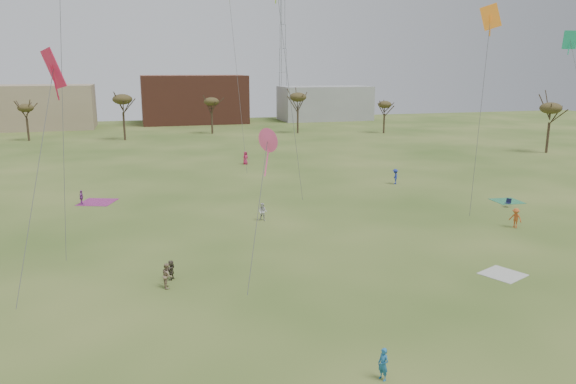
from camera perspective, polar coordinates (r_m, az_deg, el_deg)
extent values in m
plane|color=#305019|center=(28.68, 6.73, -16.06)|extent=(260.00, 260.00, 0.00)
imported|color=#21669A|center=(26.13, 9.94, -17.33)|extent=(0.54, 0.65, 1.54)
imported|color=#8E745A|center=(36.19, -12.52, -8.53)|extent=(0.65, 0.82, 1.64)
imported|color=#4D4337|center=(37.49, -12.14, -7.98)|extent=(0.97, 1.29, 1.35)
imported|color=#BF5623|center=(52.20, 22.72, -2.52)|extent=(1.08, 1.32, 1.77)
imported|color=#8F3E96|center=(60.13, -20.81, -0.54)|extent=(0.57, 0.96, 1.53)
imported|color=silver|center=(50.44, -2.67, -2.09)|extent=(1.02, 0.95, 1.67)
imported|color=#B11E4C|center=(80.18, -4.47, 3.57)|extent=(1.09, 0.91, 1.89)
imported|color=navy|center=(67.55, 11.15, 1.60)|extent=(1.08, 1.37, 1.86)
cube|color=beige|center=(40.53, 21.57, -8.03)|extent=(3.30, 3.30, 0.03)
cube|color=#922C71|center=(60.83, -19.31, -1.02)|extent=(4.37, 4.37, 0.03)
cube|color=#2F8154|center=(62.35, 21.94, -0.90)|extent=(2.93, 2.93, 0.03)
cube|color=#131636|center=(59.67, 22.02, -1.08)|extent=(0.69, 0.69, 0.04)
cube|color=#131636|center=(59.83, 22.11, -0.83)|extent=(0.38, 0.49, 0.44)
cube|color=#19986D|center=(71.04, 27.42, 13.96)|extent=(1.04, 1.04, 2.05)
cube|color=#19986D|center=(71.01, 27.36, 13.38)|extent=(0.08, 0.08, 1.84)
cone|color=#E3477D|center=(33.72, -2.17, 5.42)|extent=(1.54, 0.11, 1.54)
cube|color=#E3477D|center=(33.86, -2.15, 3.78)|extent=(0.08, 0.08, 2.52)
cylinder|color=#4C4C51|center=(32.69, -3.20, -2.49)|extent=(2.16, 3.48, 8.58)
cylinder|color=#4C4C51|center=(70.34, -5.29, 11.52)|extent=(0.88, 5.86, 22.71)
cylinder|color=#4C4C51|center=(53.72, 0.18, 10.21)|extent=(2.22, 1.97, 20.89)
cube|color=orange|center=(52.33, 20.45, 16.80)|extent=(1.04, 1.04, 2.03)
cube|color=orange|center=(52.28, 20.38, 16.03)|extent=(0.08, 0.08, 1.83)
cylinder|color=#4C4C51|center=(51.13, 19.44, 7.29)|extent=(1.81, 1.76, 17.23)
cylinder|color=#4C4C51|center=(40.24, -22.63, 12.79)|extent=(1.36, 3.60, 27.10)
cube|color=#C4173E|center=(36.43, -23.34, 11.78)|extent=(1.21, 1.21, 2.38)
cube|color=#C4173E|center=(36.44, -23.22, 10.48)|extent=(0.08, 0.08, 2.14)
cylinder|color=#4C4C51|center=(34.53, -24.91, 0.83)|extent=(2.42, 5.50, 12.90)
cylinder|color=#3A2B1E|center=(117.47, -25.57, 5.91)|extent=(0.40, 0.40, 4.32)
ellipsoid|color=#473D1E|center=(117.13, -25.77, 7.93)|extent=(3.02, 3.02, 1.58)
cylinder|color=#3A2B1E|center=(111.71, -16.77, 6.60)|extent=(0.40, 0.40, 5.40)
ellipsoid|color=#473D1E|center=(111.31, -16.95, 9.27)|extent=(3.78, 3.78, 1.98)
cylinder|color=#3A2B1E|center=(118.75, -7.95, 7.18)|extent=(0.40, 0.40, 4.68)
ellipsoid|color=#473D1E|center=(118.40, -8.02, 9.36)|extent=(3.28, 3.28, 1.72)
cylinder|color=#3A2B1E|center=(118.61, 1.03, 7.44)|extent=(0.40, 0.40, 5.28)
ellipsoid|color=#473D1E|center=(118.23, 1.04, 9.91)|extent=(3.70, 3.70, 1.94)
cylinder|color=#3A2B1E|center=(120.48, 10.01, 7.08)|extent=(0.40, 0.40, 4.20)
ellipsoid|color=#473D1E|center=(120.15, 10.09, 9.00)|extent=(2.94, 2.94, 1.54)
cylinder|color=#3A2B1E|center=(100.52, 25.54, 5.15)|extent=(0.40, 0.40, 5.04)
ellipsoid|color=#473D1E|center=(100.09, 25.81, 7.91)|extent=(3.53, 3.53, 1.85)
cube|color=#937F60|center=(140.68, -26.17, 7.96)|extent=(32.00, 14.00, 10.00)
cube|color=brown|center=(144.11, -9.83, 9.56)|extent=(26.00, 16.00, 12.00)
cube|color=gray|center=(149.96, 3.87, 9.26)|extent=(24.00, 12.00, 9.00)
cylinder|color=#9EA3A8|center=(153.71, -0.26, 14.79)|extent=(0.16, 0.16, 38.00)
cylinder|color=#9EA3A8|center=(154.11, -0.84, 14.78)|extent=(0.16, 0.16, 38.00)
cylinder|color=#9EA3A8|center=(152.61, -0.68, 14.80)|extent=(0.16, 0.16, 38.00)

